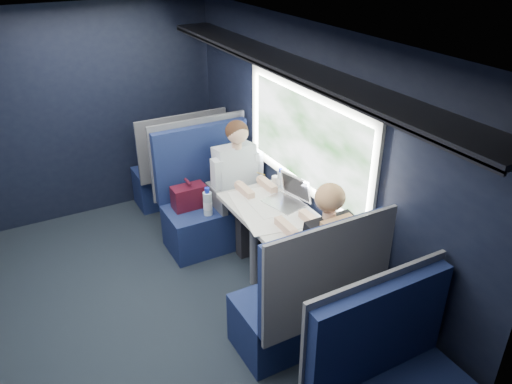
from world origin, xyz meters
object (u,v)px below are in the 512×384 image
seat_bay_far (305,303)px  seat_row_front (179,171)px  cup (275,180)px  seat_bay_near (210,204)px  woman (322,249)px  bottle_small (280,179)px  table (269,217)px  laptop (290,196)px  man (240,179)px

seat_bay_far → seat_row_front: 2.67m
seat_bay_far → cup: bearing=69.5°
seat_bay_near → seat_bay_far: bearing=-89.7°
woman → bottle_small: size_ratio=6.38×
table → seat_bay_far: 0.93m
seat_row_front → cup: (0.48, -1.40, 0.37)m
table → seat_row_front: (-0.18, 1.80, -0.25)m
woman → laptop: woman is taller
seat_row_front → laptop: seat_row_front is taller
seat_bay_near → laptop: seat_bay_near is taller
seat_row_front → bottle_small: 1.62m
table → cup: bearing=53.5°
table → seat_bay_far: bearing=-101.8°
table → cup: 0.51m
seat_bay_far → woman: bearing=33.8°
laptop → bottle_small: bearing=75.4°
seat_bay_far → woman: (0.25, 0.17, 0.31)m
seat_bay_near → seat_bay_far: same height
laptop → woman: bearing=-102.0°
bottle_small → cup: size_ratio=2.42×
seat_bay_near → woman: size_ratio=0.95×
seat_bay_far → woman: woman is taller
seat_row_front → table: bearing=-84.2°
woman → seat_bay_near: bearing=99.3°
table → bottle_small: size_ratio=4.82×
seat_row_front → bottle_small: (0.48, -1.49, 0.42)m
woman → bottle_small: (0.23, 1.02, 0.10)m
seat_row_front → cup: bearing=-71.3°
cup → seat_bay_far: bearing=-110.5°
man → woman: size_ratio=1.00×
seat_bay_near → cup: bearing=-44.5°
woman → table: bearing=95.5°
table → woman: woman is taller
seat_bay_far → bottle_small: size_ratio=6.08×
seat_bay_near → seat_row_front: (0.01, 0.92, -0.01)m
laptop → seat_bay_near: bearing=116.1°
man → table: bearing=-95.5°
table → seat_bay_near: size_ratio=0.79×
seat_bay_far → seat_bay_near: bearing=90.3°
seat_bay_far → seat_row_front: size_ratio=1.09×
seat_row_front → woman: woman is taller
man → bottle_small: man is taller
man → bottle_small: bearing=-59.5°
man → laptop: size_ratio=3.31×
seat_row_front → man: 1.17m
man → bottle_small: size_ratio=6.38×
man → seat_bay_far: bearing=-99.0°
seat_row_front → laptop: size_ratio=2.91×
bottle_small → cup: 0.10m
table → woman: bearing=-84.5°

